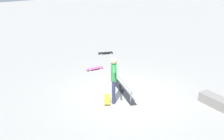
{
  "coord_description": "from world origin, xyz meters",
  "views": [
    {
      "loc": [
        -7.32,
        5.34,
        4.65
      ],
      "look_at": [
        0.44,
        0.32,
        1.0
      ],
      "focal_mm": 43.6,
      "sensor_mm": 36.0,
      "label": 1
    }
  ],
  "objects_px": {
    "grind_rail": "(123,87)",
    "skater_main": "(114,77)",
    "loose_skateboard_black": "(105,53)",
    "skateboard_main": "(107,99)",
    "loose_skateboard_pink": "(95,68)"
  },
  "relations": [
    {
      "from": "skater_main",
      "to": "loose_skateboard_black",
      "type": "distance_m",
      "value": 5.63
    },
    {
      "from": "grind_rail",
      "to": "skater_main",
      "type": "relative_size",
      "value": 1.38
    },
    {
      "from": "grind_rail",
      "to": "loose_skateboard_black",
      "type": "height_order",
      "value": "grind_rail"
    },
    {
      "from": "grind_rail",
      "to": "loose_skateboard_pink",
      "type": "xyz_separation_m",
      "value": [
        2.6,
        -0.21,
        -0.12
      ]
    },
    {
      "from": "skateboard_main",
      "to": "loose_skateboard_pink",
      "type": "distance_m",
      "value": 3.15
    },
    {
      "from": "loose_skateboard_black",
      "to": "grind_rail",
      "type": "bearing_deg",
      "value": 86.11
    },
    {
      "from": "grind_rail",
      "to": "loose_skateboard_black",
      "type": "distance_m",
      "value": 4.73
    },
    {
      "from": "skater_main",
      "to": "skateboard_main",
      "type": "distance_m",
      "value": 0.94
    },
    {
      "from": "grind_rail",
      "to": "skateboard_main",
      "type": "distance_m",
      "value": 1.0
    },
    {
      "from": "skateboard_main",
      "to": "skater_main",
      "type": "bearing_deg",
      "value": -112.82
    },
    {
      "from": "grind_rail",
      "to": "loose_skateboard_black",
      "type": "xyz_separation_m",
      "value": [
        4.34,
        -1.88,
        -0.12
      ]
    },
    {
      "from": "loose_skateboard_black",
      "to": "skateboard_main",
      "type": "bearing_deg",
      "value": 78.52
    },
    {
      "from": "skater_main",
      "to": "loose_skateboard_black",
      "type": "xyz_separation_m",
      "value": [
        4.88,
        -2.66,
        -0.91
      ]
    },
    {
      "from": "grind_rail",
      "to": "skater_main",
      "type": "xyz_separation_m",
      "value": [
        -0.54,
        0.78,
        0.79
      ]
    },
    {
      "from": "grind_rail",
      "to": "skateboard_main",
      "type": "relative_size",
      "value": 2.96
    }
  ]
}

